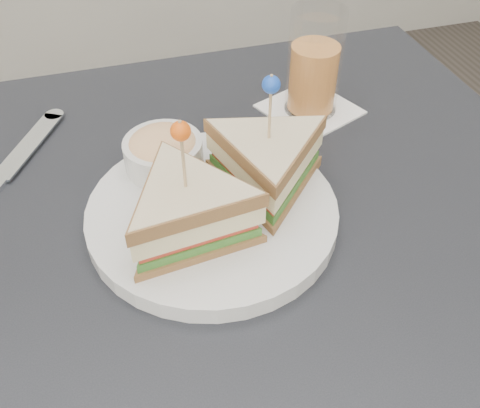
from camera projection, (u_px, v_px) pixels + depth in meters
table at (234, 297)px, 0.58m from camera, size 0.80×0.80×0.75m
plate_meal at (219, 188)px, 0.53m from camera, size 0.34×0.34×0.15m
cutlery_knife at (5, 174)px, 0.60m from camera, size 0.14×0.22×0.01m
drink_set at (314, 69)px, 0.66m from camera, size 0.14×0.14×0.14m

